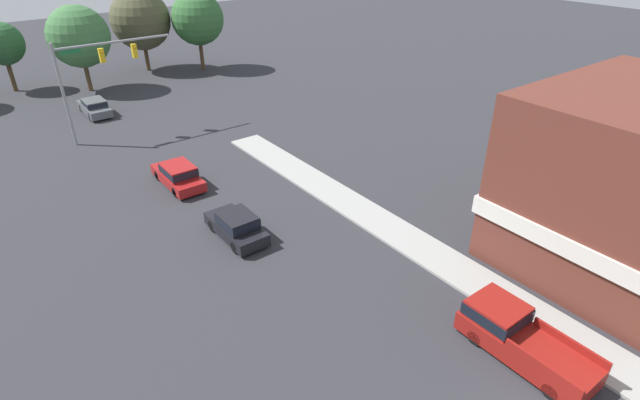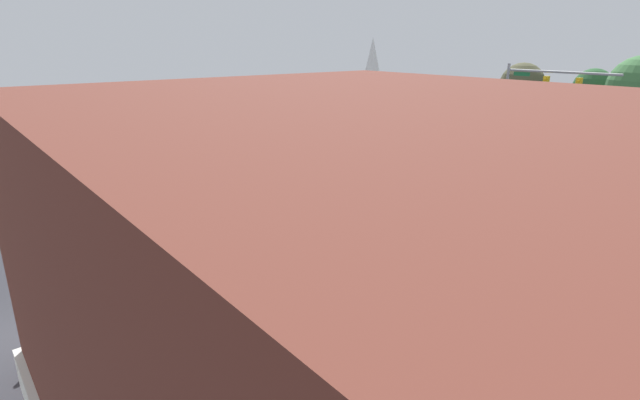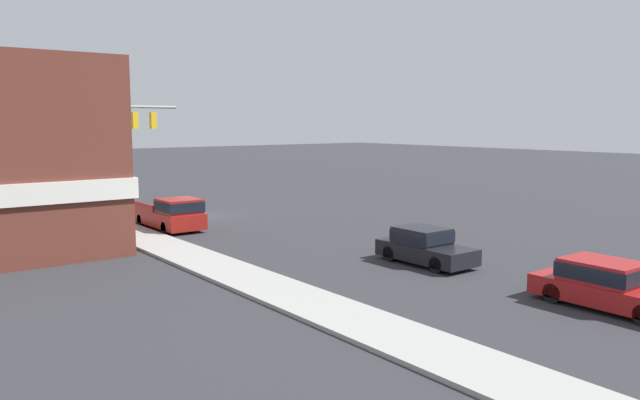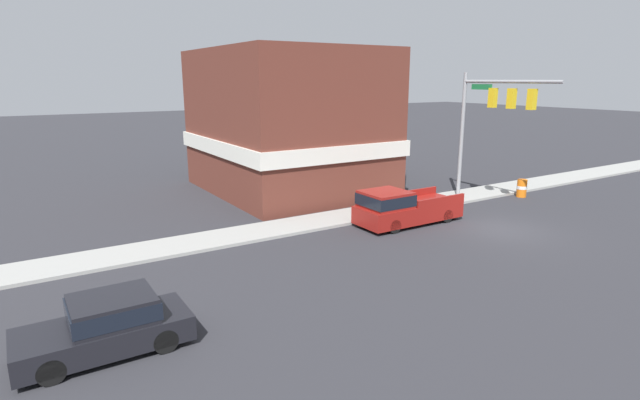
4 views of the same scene
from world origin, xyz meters
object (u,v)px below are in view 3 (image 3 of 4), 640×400
car_second_ahead (607,284)px  car_lead (424,245)px  construction_barrel (100,202)px  pickup_truck_parked (172,213)px

car_second_ahead → car_lead: bearing=-89.9°
car_second_ahead → construction_barrel: bearing=-80.2°
car_second_ahead → pickup_truck_parked: size_ratio=0.87×
construction_barrel → pickup_truck_parked: bearing=93.6°
car_lead → car_second_ahead: car_second_ahead is taller
car_second_ahead → construction_barrel: 32.93m
car_second_ahead → construction_barrel: (5.58, -32.46, -0.25)m
pickup_truck_parked → construction_barrel: 10.25m
car_lead → pickup_truck_parked: bearing=-71.1°
pickup_truck_parked → construction_barrel: size_ratio=5.13×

